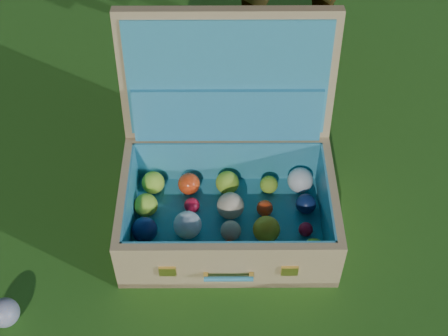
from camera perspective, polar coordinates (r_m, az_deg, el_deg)
The scene contains 3 objects.
ground at distance 1.85m, azimuth -0.01°, elevation -6.74°, with size 60.00×60.00×0.00m, color #215114.
stray_ball at distance 1.77m, azimuth -19.44°, elevation -12.36°, with size 0.08×0.08×0.08m, color #456CB4.
suitcase at distance 1.80m, azimuth 0.23°, elevation -0.33°, with size 0.67×0.58×0.59m.
Camera 1 is at (-0.15, -1.06, 1.51)m, focal length 50.00 mm.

